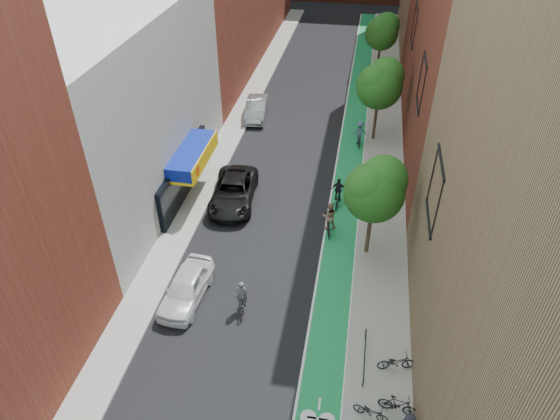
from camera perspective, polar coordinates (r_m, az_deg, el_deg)
The scene contains 18 objects.
ground at distance 23.98m, azimuth -5.47°, elevation -19.18°, with size 160.00×160.00×0.00m, color black.
bike_lane at distance 43.49m, azimuth 8.49°, elevation 9.39°, with size 2.00×68.00×0.01m, color #167B38.
sidewalk_left at distance 44.70m, azimuth -4.58°, elevation 10.57°, with size 2.00×68.00×0.15m, color gray.
sidewalk_right at distance 43.50m, azimuth 11.82°, elevation 9.10°, with size 3.00×68.00×0.15m, color gray.
building_left_white at distance 33.81m, azimuth -18.49°, elevation 10.84°, with size 8.00×20.00×12.00m, color silver.
tree_near at distance 27.36m, azimuth 10.87°, elevation 2.46°, with size 3.40×3.36×6.42m.
tree_mid at distance 39.66m, azimuth 11.41°, elevation 14.08°, with size 3.55×3.53×6.74m.
tree_far at distance 53.00m, azimuth 11.62°, elevation 19.42°, with size 3.30×3.25×6.21m.
parked_car_white at distance 27.05m, azimuth -10.68°, elevation -8.68°, with size 1.86×4.63×1.58m, color white.
parked_car_black at distance 33.44m, azimuth -5.34°, elevation 2.10°, with size 2.75×5.95×1.65m, color black.
parked_car_silver at distance 44.42m, azimuth -2.71°, elevation 11.52°, with size 1.69×4.86×1.60m, color gray.
cyclist_lead at distance 26.16m, azimuth -4.39°, elevation -10.40°, with size 0.86×1.77×1.98m.
cyclist_lane_near at distance 30.77m, azimuth 5.62°, elevation -1.21°, with size 0.99×1.82×2.18m.
cyclist_lane_mid at distance 33.29m, azimuth 6.65°, elevation 1.66°, with size 1.01×1.81×2.03m.
cyclist_lane_far at distance 40.25m, azimuth 9.04°, elevation 8.50°, with size 1.20×1.54×2.07m.
parked_bike_near at distance 24.39m, azimuth 13.12°, elevation -16.56°, with size 0.60×1.73×0.91m, color black.
parked_bike_mid at distance 23.08m, azimuth 13.36°, elevation -20.88°, with size 0.48×1.71×1.03m, color black.
parked_bike_far at distance 22.83m, azimuth 10.36°, elevation -21.73°, with size 0.54×1.55×0.82m, color black.
Camera 1 is at (4.46, -12.69, 19.85)m, focal length 32.00 mm.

